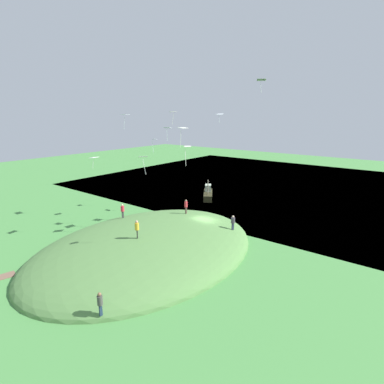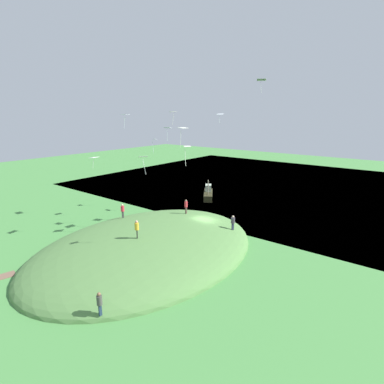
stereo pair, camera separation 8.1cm
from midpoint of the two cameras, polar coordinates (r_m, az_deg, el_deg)
The scene contains 20 objects.
ground_plane at distance 37.42m, azimuth 2.42°, elevation -7.46°, with size 160.00×160.00×0.00m, color #468640.
lake_water at distance 64.11m, azimuth 18.58°, elevation 0.90°, with size 57.46×80.00×0.40m, color #2D5477.
grass_hill at distance 33.28m, azimuth -8.37°, elevation -10.50°, with size 26.51×19.45×4.23m, color #517E41.
boat_on_lake at distance 51.99m, azimuth 2.97°, elevation -0.34°, with size 5.39×4.27×3.46m.
person_on_hilltop at distance 30.31m, azimuth -10.35°, elevation -6.48°, with size 0.58×0.58×1.84m.
person_walking_path at distance 38.27m, azimuth -1.20°, elevation -2.41°, with size 0.39×0.39×1.83m.
person_with_child at distance 38.17m, azimuth -12.94°, elevation -3.17°, with size 0.54×0.54×1.75m.
person_watching_kites at distance 22.88m, azimuth -16.96°, elevation -18.96°, with size 0.39×0.39×1.78m.
person_near_shore at distance 34.81m, azimuth 7.61°, elevation -5.40°, with size 0.60×0.60×1.70m.
kite_0 at distance 37.06m, azimuth -4.71°, elevation 11.78°, with size 0.77×0.98×1.66m.
kite_1 at distance 36.22m, azimuth -17.98°, elevation 6.10°, with size 1.19×0.96×1.32m.
kite_2 at distance 42.76m, azimuth 5.17°, elevation 14.24°, with size 0.66×0.90×1.26m.
kite_3 at distance 45.78m, azimuth -7.14°, elevation 9.52°, with size 0.63×0.81×2.15m.
kite_4 at distance 27.28m, azimuth -1.03°, elevation 8.12°, with size 0.74×0.70×1.74m.
kite_5 at distance 42.22m, azimuth -12.54°, elevation 13.88°, with size 0.88×1.21×1.96m.
kite_6 at distance 40.82m, azimuth -3.70°, elevation 14.64°, with size 1.07×0.89×1.69m.
kite_7 at distance 35.96m, azimuth -1.78°, elevation 11.73°, with size 1.12×0.80×2.32m.
kite_8 at distance 39.16m, azimuth 12.79°, elevation 19.73°, with size 1.09×1.26×1.59m.
kite_9 at distance 35.27m, azimuth -9.21°, elevation 6.37°, with size 1.25×1.18×2.13m.
mooring_post at distance 40.54m, azimuth 1.37°, elevation -4.76°, with size 0.14×0.14×1.25m, color brown.
Camera 1 is at (28.44, 19.95, 13.92)m, focal length 28.49 mm.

